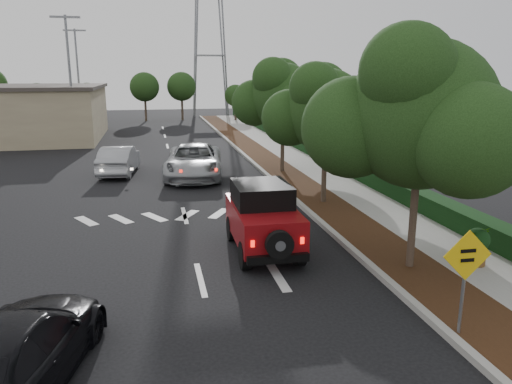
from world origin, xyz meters
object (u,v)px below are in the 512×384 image
object	(u,v)px
red_jeep	(262,217)
black_suv_oncoming	(14,352)
speed_hump_sign	(466,268)
silver_suv_ahead	(194,161)

from	to	relation	value
red_jeep	black_suv_oncoming	bearing A→B (deg)	-132.84
red_jeep	speed_hump_sign	distance (m)	6.47
silver_suv_ahead	black_suv_oncoming	world-z (taller)	silver_suv_ahead
silver_suv_ahead	speed_hump_sign	bearing A→B (deg)	-69.94
speed_hump_sign	silver_suv_ahead	bearing A→B (deg)	104.09
silver_suv_ahead	speed_hump_sign	distance (m)	17.30
red_jeep	speed_hump_sign	world-z (taller)	speed_hump_sign
red_jeep	speed_hump_sign	xyz separation A→B (m)	(2.76, -5.84, 0.48)
red_jeep	silver_suv_ahead	size ratio (longest dim) A/B	0.67
silver_suv_ahead	black_suv_oncoming	distance (m)	17.38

